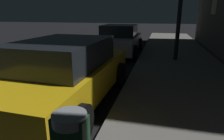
# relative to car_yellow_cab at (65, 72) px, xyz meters

# --- Properties ---
(car_yellow_cab) EXTENTS (2.17, 4.28, 1.43)m
(car_yellow_cab) POSITION_rel_car_yellow_cab_xyz_m (0.00, 0.00, 0.00)
(car_yellow_cab) COLOR gold
(car_yellow_cab) RESTS_ON ground
(car_silver) EXTENTS (2.11, 4.05, 1.43)m
(car_silver) POSITION_rel_car_yellow_cab_xyz_m (0.00, 5.81, -0.02)
(car_silver) COLOR #B7B7BF
(car_silver) RESTS_ON ground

